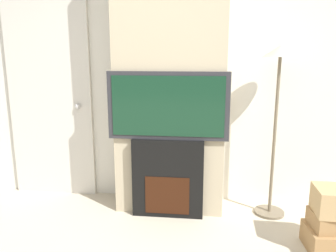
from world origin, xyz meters
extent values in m
cube|color=silver|center=(0.00, 2.03, 1.35)|extent=(6.00, 0.06, 2.70)
cube|color=#BCAD8E|center=(0.00, 1.79, 1.35)|extent=(1.04, 0.42, 2.70)
cube|color=black|center=(0.00, 1.58, 0.38)|extent=(0.67, 0.14, 0.76)
cube|color=#33160A|center=(0.00, 1.51, 0.23)|extent=(0.42, 0.01, 0.37)
cube|color=#2D2D33|center=(0.00, 1.58, 1.07)|extent=(1.11, 0.06, 0.62)
cube|color=#143823|center=(0.00, 1.55, 1.07)|extent=(1.02, 0.01, 0.55)
cylinder|color=#726651|center=(0.99, 1.71, 0.01)|extent=(0.28, 0.28, 0.03)
cylinder|color=#726651|center=(0.99, 1.71, 0.77)|extent=(0.03, 0.03, 1.48)
cone|color=#B7B2A3|center=(0.99, 1.71, 1.56)|extent=(0.31, 0.31, 0.10)
cube|color=#A37A4C|center=(1.35, 1.13, 0.09)|extent=(0.38, 0.35, 0.18)
cube|color=#A37A4C|center=(1.39, 1.15, 0.25)|extent=(0.40, 0.30, 0.13)
cube|color=silver|center=(-1.32, 1.98, 1.04)|extent=(0.91, 0.04, 2.07)
sphere|color=silver|center=(-1.00, 1.94, 1.00)|extent=(0.06, 0.06, 0.06)
camera|label=1|loc=(0.33, -1.35, 1.53)|focal=35.00mm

